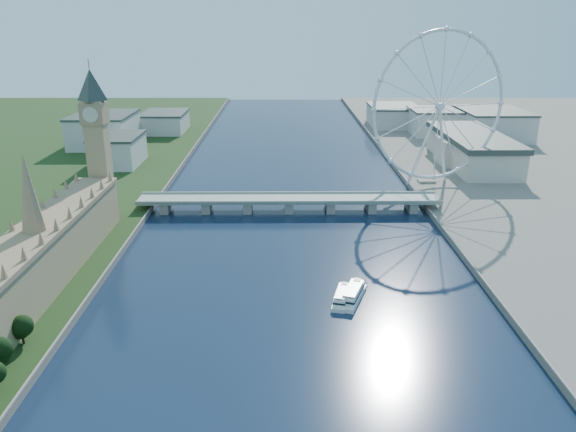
{
  "coord_description": "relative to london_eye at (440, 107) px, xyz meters",
  "views": [
    {
      "loc": [
        -4.24,
        -91.77,
        131.4
      ],
      "look_at": [
        -1.57,
        210.0,
        26.72
      ],
      "focal_mm": 35.0,
      "sensor_mm": 36.0,
      "label": 1
    }
  ],
  "objects": [
    {
      "name": "parliament_range",
      "position": [
        -247.98,
        -185.08,
        -49.04
      ],
      "size": [
        24.0,
        200.0,
        70.0
      ],
      "color": "tan",
      "rests_on": "ground"
    },
    {
      "name": "big_ben",
      "position": [
        -247.98,
        -77.08,
        -0.95
      ],
      "size": [
        20.02,
        20.02,
        110.0
      ],
      "color": "tan",
      "rests_on": "ground"
    },
    {
      "name": "westminster_bridge",
      "position": [
        -119.98,
        -55.08,
        -60.89
      ],
      "size": [
        220.0,
        22.0,
        9.5
      ],
      "color": "gray",
      "rests_on": "ground"
    },
    {
      "name": "london_eye",
      "position": [
        0.0,
        0.0,
        0.0
      ],
      "size": [
        113.6,
        39.12,
        124.3
      ],
      "color": "silver",
      "rests_on": "ground"
    },
    {
      "name": "county_hall",
      "position": [
        55.02,
        74.92,
        -67.52
      ],
      "size": [
        54.0,
        144.0,
        35.0
      ],
      "primitive_type": null,
      "color": "beige",
      "rests_on": "ground"
    },
    {
      "name": "city_skyline",
      "position": [
        -80.75,
        205.0,
        -50.56
      ],
      "size": [
        505.0,
        280.0,
        32.0
      ],
      "color": "beige",
      "rests_on": "ground"
    },
    {
      "name": "tour_boat_near",
      "position": [
        -95.23,
        -197.41,
        -67.52
      ],
      "size": [
        13.99,
        29.37,
        6.27
      ],
      "primitive_type": null,
      "rotation": [
        0.0,
        0.0,
        -0.25
      ],
      "color": "silver",
      "rests_on": "ground"
    },
    {
      "name": "tour_boat_far",
      "position": [
        -89.67,
        -195.97,
        -67.52
      ],
      "size": [
        19.1,
        33.33,
        7.2
      ],
      "primitive_type": null,
      "rotation": [
        0.0,
        0.0,
        -0.36
      ],
      "color": "white",
      "rests_on": "ground"
    }
  ]
}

